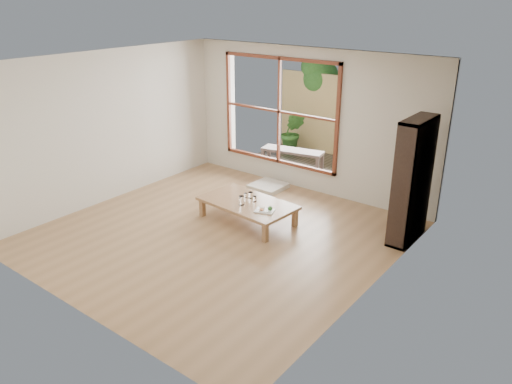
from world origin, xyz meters
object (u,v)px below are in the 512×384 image
low_table (248,204)px  food_tray (266,210)px  bookshelf (412,181)px  garden_bench (292,152)px

low_table → food_tray: food_tray is taller
low_table → food_tray: 0.48m
bookshelf → low_table: bearing=-157.0°
bookshelf → food_tray: size_ratio=5.44×
low_table → bookshelf: 2.57m
low_table → garden_bench: 2.67m
bookshelf → garden_bench: bearing=153.2°
bookshelf → garden_bench: size_ratio=1.39×
garden_bench → food_tray: bearing=-75.9°
low_table → food_tray: bearing=-10.6°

